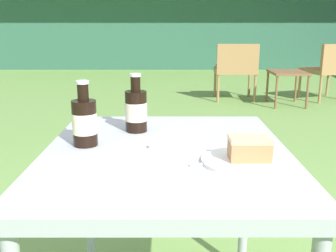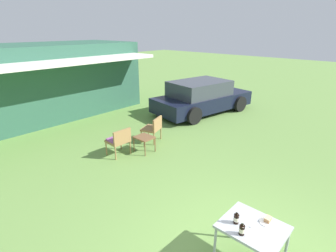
% 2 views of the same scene
% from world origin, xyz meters
% --- Properties ---
extents(cabin_building, '(8.97, 4.51, 2.80)m').
position_xyz_m(cabin_building, '(0.44, 9.60, 1.41)').
color(cabin_building, '#2D5B47').
rests_on(cabin_building, ground_plane).
extents(wicker_chair_cushioned, '(0.57, 0.51, 0.80)m').
position_xyz_m(wicker_chair_cushioned, '(0.95, 4.37, 0.47)').
color(wicker_chair_cushioned, '#9E7547').
rests_on(wicker_chair_cushioned, ground_plane).
extents(wicker_chair_plain, '(0.70, 0.65, 0.80)m').
position_xyz_m(wicker_chair_plain, '(2.27, 4.36, 0.47)').
color(wicker_chair_plain, '#9E7547').
rests_on(wicker_chair_plain, ground_plane).
extents(garden_side_table, '(0.45, 0.52, 0.45)m').
position_xyz_m(garden_side_table, '(1.59, 4.03, 0.40)').
color(garden_side_table, brown).
rests_on(garden_side_table, ground_plane).
extents(patio_table, '(0.75, 0.88, 0.71)m').
position_xyz_m(patio_table, '(0.00, 0.00, 0.64)').
color(patio_table, '#9EA3A8').
rests_on(patio_table, ground_plane).
extents(cake_on_plate, '(0.21, 0.21, 0.07)m').
position_xyz_m(cake_on_plate, '(0.22, -0.11, 0.73)').
color(cake_on_plate, white).
rests_on(cake_on_plate, patio_table).
extents(cola_bottle_near, '(0.08, 0.08, 0.21)m').
position_xyz_m(cola_bottle_near, '(-0.11, 0.22, 0.79)').
color(cola_bottle_near, black).
rests_on(cola_bottle_near, patio_table).
extents(cola_bottle_far, '(0.08, 0.08, 0.21)m').
position_xyz_m(cola_bottle_far, '(-0.26, 0.05, 0.79)').
color(cola_bottle_far, black).
rests_on(cola_bottle_far, patio_table).
extents(fork, '(0.16, 0.05, 0.01)m').
position_xyz_m(fork, '(0.14, -0.12, 0.71)').
color(fork, silver).
rests_on(fork, patio_table).
extents(loose_bottle_cap, '(0.03, 0.03, 0.01)m').
position_xyz_m(loose_bottle_cap, '(-0.04, 0.02, 0.71)').
color(loose_bottle_cap, silver).
rests_on(loose_bottle_cap, patio_table).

